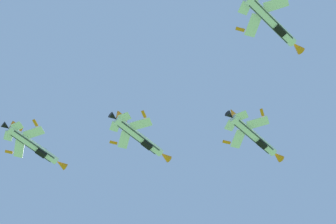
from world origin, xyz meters
TOP-DOWN VIEW (x-y plane):
  - fighter_jet_lead at (27.50, 35.79)m, footprint 15.01×10.54m
  - fighter_jet_left_wing at (6.07, 43.94)m, footprint 15.01×10.54m
  - fighter_jet_right_wing at (21.44, 13.20)m, footprint 15.01×10.54m
  - fighter_jet_left_outer at (-14.22, 53.79)m, footprint 15.01×10.54m

SIDE VIEW (x-z plane):
  - fighter_jet_lead at x=27.50m, z-range 79.45..83.79m
  - fighter_jet_right_wing at x=21.44m, z-range 80.24..84.59m
  - fighter_jet_left_wing at x=6.07m, z-range 81.11..85.47m
  - fighter_jet_left_outer at x=-14.22m, z-range 82.79..87.15m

